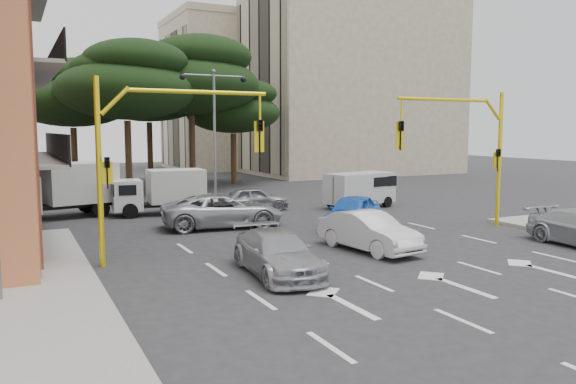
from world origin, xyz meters
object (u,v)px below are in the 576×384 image
Objects in this scene: car_white_hatch at (369,231)px; car_silver_cross_b at (253,198)px; signal_mast_left at (156,144)px; car_blue_compact at (352,212)px; street_lamp_center at (214,112)px; signal_mast_right at (470,140)px; box_truck_b at (160,192)px; van_white at (360,190)px; box_truck_a at (59,191)px; car_silver_wagon at (277,253)px; car_silver_cross_a at (223,211)px.

car_white_hatch is 11.23m from car_silver_cross_b.
car_blue_compact is (9.14, 2.38, -3.15)m from signal_mast_left.
signal_mast_right is at bearing -64.09° from street_lamp_center.
van_white is at bearing -98.60° from box_truck_b.
van_white is at bearing -115.00° from box_truck_a.
street_lamp_center is at bearing 10.46° from car_silver_cross_b.
car_silver_wagon is at bearing -103.03° from street_lamp_center.
street_lamp_center reaches higher than box_truck_a.
car_silver_cross_b is at bearing 154.21° from car_blue_compact.
car_silver_cross_a is 0.98× the size of box_truck_a.
car_blue_compact is at bearing -135.74° from box_truck_b.
car_silver_wagon is at bearing -162.72° from signal_mast_right.
car_silver_cross_b is at bearing 75.32° from car_silver_wagon.
signal_mast_right reaches higher than box_truck_b.
car_white_hatch is 0.77× the size of box_truck_a.
street_lamp_center is 10.24m from box_truck_a.
signal_mast_left reaches higher than box_truck_b.
car_blue_compact is at bearing -162.90° from car_silver_cross_b.
signal_mast_right reaches higher than box_truck_a.
car_silver_wagon is 8.67m from car_silver_cross_a.
car_silver_cross_a is (-2.67, -8.82, -4.68)m from street_lamp_center.
car_silver_cross_b is 0.96× the size of van_white.
street_lamp_center is 1.44× the size of car_silver_cross_a.
signal_mast_left is at bearing 134.63° from car_silver_wagon.
street_lamp_center is 1.80× the size of car_blue_compact.
signal_mast_left is 12.42m from car_silver_cross_b.
box_truck_a is at bearing 118.14° from car_white_hatch.
street_lamp_center is at bearing -44.62° from box_truck_b.
car_silver_wagon is (2.78, -3.37, -3.23)m from signal_mast_left.
street_lamp_center is 7.10m from box_truck_b.
signal_mast_left is at bearing -70.37° from van_white.
box_truck_a is 4.83m from box_truck_b.
box_truck_b is at bearing 96.14° from car_silver_wagon.
car_white_hatch is at bearing -43.08° from van_white.
box_truck_b is at bearing 137.11° from signal_mast_right.
signal_mast_right is 8.36m from van_white.
car_silver_wagon is (-6.36, -5.74, -0.08)m from car_blue_compact.
street_lamp_center reaches higher than box_truck_b.
car_white_hatch is 16.10m from box_truck_a.
box_truck_b is (-10.64, 2.46, 0.15)m from van_white.
car_silver_cross_a is (-5.01, 2.82, 0.02)m from car_blue_compact.
car_silver_cross_a is 1.41× the size of car_silver_cross_b.
box_truck_a is at bearing -113.82° from van_white.
box_truck_a is at bearing 101.00° from signal_mast_left.
signal_mast_left is 1.34× the size of car_silver_wagon.
street_lamp_center is 1.66× the size of box_truck_b.
van_white is at bearing -44.10° from street_lamp_center.
box_truck_b reaches higher than car_silver_wagon.
car_silver_wagon is 15.50m from box_truck_a.
signal_mast_right reaches higher than van_white.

